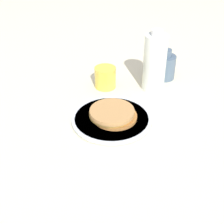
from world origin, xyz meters
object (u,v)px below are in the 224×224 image
plate (112,119)px  water_bottle_near (155,63)px  juice_glass (105,77)px  pancake_stack (113,114)px  cream_jug (164,66)px

plate → water_bottle_near: size_ratio=1.14×
plate → water_bottle_near: bearing=-74.2°
plate → juice_glass: bearing=-31.4°
pancake_stack → cream_jug: 0.34m
juice_glass → water_bottle_near: water_bottle_near is taller
plate → pancake_stack: size_ratio=1.69×
plate → juice_glass: (0.18, -0.11, 0.03)m
pancake_stack → juice_glass: (0.18, -0.11, 0.01)m
cream_jug → juice_glass: bearing=70.1°
pancake_stack → cream_jug: size_ratio=1.29×
plate → water_bottle_near: 0.26m
juice_glass → pancake_stack: bearing=149.1°
cream_jug → pancake_stack: bearing=108.0°
juice_glass → cream_jug: bearing=-109.9°
plate → juice_glass: size_ratio=3.24×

